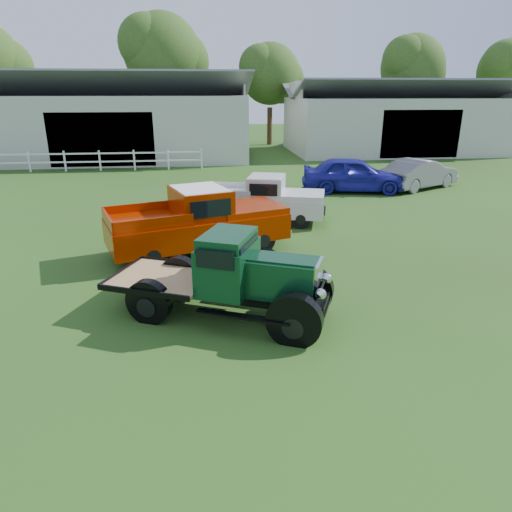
{
  "coord_description": "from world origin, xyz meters",
  "views": [
    {
      "loc": [
        -0.86,
        -8.19,
        4.47
      ],
      "look_at": [
        0.2,
        1.2,
        1.05
      ],
      "focal_mm": 32.0,
      "sensor_mm": 36.0,
      "label": 1
    }
  ],
  "objects_px": {
    "vintage_flatbed": "(224,275)",
    "misc_car_grey": "(420,174)",
    "misc_car_blue": "(353,174)",
    "red_pickup": "(198,221)",
    "white_pickup": "(264,199)"
  },
  "relations": [
    {
      "from": "vintage_flatbed",
      "to": "misc_car_grey",
      "type": "height_order",
      "value": "vintage_flatbed"
    },
    {
      "from": "vintage_flatbed",
      "to": "misc_car_blue",
      "type": "relative_size",
      "value": 0.97
    },
    {
      "from": "red_pickup",
      "to": "vintage_flatbed",
      "type": "bearing_deg",
      "value": -101.05
    },
    {
      "from": "red_pickup",
      "to": "white_pickup",
      "type": "bearing_deg",
      "value": 34.47
    },
    {
      "from": "vintage_flatbed",
      "to": "white_pickup",
      "type": "relative_size",
      "value": 1.04
    },
    {
      "from": "white_pickup",
      "to": "misc_car_grey",
      "type": "xyz_separation_m",
      "value": [
        8.3,
        5.14,
        -0.1
      ]
    },
    {
      "from": "red_pickup",
      "to": "misc_car_grey",
      "type": "height_order",
      "value": "red_pickup"
    },
    {
      "from": "vintage_flatbed",
      "to": "misc_car_grey",
      "type": "relative_size",
      "value": 1.07
    },
    {
      "from": "misc_car_grey",
      "to": "misc_car_blue",
      "type": "bearing_deg",
      "value": 67.34
    },
    {
      "from": "misc_car_blue",
      "to": "misc_car_grey",
      "type": "bearing_deg",
      "value": -72.6
    },
    {
      "from": "red_pickup",
      "to": "misc_car_grey",
      "type": "xyz_separation_m",
      "value": [
        10.63,
        8.28,
        -0.25
      ]
    },
    {
      "from": "vintage_flatbed",
      "to": "white_pickup",
      "type": "height_order",
      "value": "vintage_flatbed"
    },
    {
      "from": "red_pickup",
      "to": "misc_car_grey",
      "type": "relative_size",
      "value": 1.22
    },
    {
      "from": "vintage_flatbed",
      "to": "red_pickup",
      "type": "relative_size",
      "value": 0.87
    },
    {
      "from": "red_pickup",
      "to": "misc_car_blue",
      "type": "relative_size",
      "value": 1.11
    }
  ]
}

